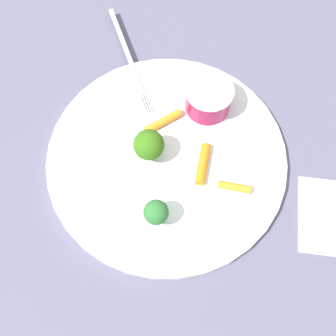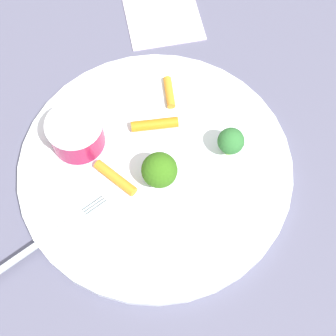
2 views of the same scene
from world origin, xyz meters
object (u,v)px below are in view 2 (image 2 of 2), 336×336
broccoli_floret_0 (159,170)px  carrot_stick_2 (155,124)px  broccoli_floret_1 (231,141)px  carrot_stick_1 (171,93)px  fork (31,249)px  plate (155,166)px  carrot_stick_0 (115,178)px  sauce_cup (76,133)px  napkin (159,0)px

broccoli_floret_0 → carrot_stick_2: 0.07m
broccoli_floret_1 → carrot_stick_1: bearing=-130.4°
fork → plate: bearing=137.5°
carrot_stick_2 → broccoli_floret_0: bearing=14.9°
broccoli_floret_0 → carrot_stick_0: broccoli_floret_0 is taller
plate → sauce_cup: sauce_cup is taller
carrot_stick_2 → carrot_stick_1: bearing=166.6°
broccoli_floret_1 → carrot_stick_2: (-0.02, -0.09, -0.02)m
carrot_stick_0 → napkin: carrot_stick_0 is taller
broccoli_floret_0 → broccoli_floret_1: bearing=124.8°
plate → carrot_stick_0: carrot_stick_0 is taller
sauce_cup → carrot_stick_1: (-0.08, 0.10, -0.02)m
broccoli_floret_0 → carrot_stick_2: bearing=-165.1°
broccoli_floret_0 → fork: bearing=-49.9°
carrot_stick_1 → carrot_stick_0: bearing=-18.9°
plate → napkin: plate is taller
sauce_cup → carrot_stick_0: 0.07m
broccoli_floret_1 → napkin: bearing=-151.7°
plate → carrot_stick_1: carrot_stick_1 is taller
plate → broccoli_floret_1: 0.09m
carrot_stick_0 → fork: (0.09, -0.07, -0.00)m
plate → carrot_stick_1: bearing=178.6°
broccoli_floret_0 → broccoli_floret_1: broccoli_floret_0 is taller
carrot_stick_1 → carrot_stick_2: 0.05m
carrot_stick_0 → fork: 0.12m
carrot_stick_0 → sauce_cup: bearing=-127.6°
plate → fork: fork is taller
carrot_stick_0 → napkin: bearing=-179.6°
plate → carrot_stick_1: 0.10m
sauce_cup → broccoli_floret_1: 0.18m
broccoli_floret_1 → fork: broccoli_floret_1 is taller
broccoli_floret_1 → carrot_stick_0: size_ratio=0.73×
broccoli_floret_0 → carrot_stick_1: 0.12m
broccoli_floret_1 → carrot_stick_2: broccoli_floret_1 is taller
broccoli_floret_0 → carrot_stick_1: bearing=-176.7°
broccoli_floret_0 → fork: size_ratio=0.32×
plate → napkin: size_ratio=1.96×
plate → napkin: 0.26m
plate → napkin: bearing=-170.7°
broccoli_floret_1 → napkin: size_ratio=0.25×
carrot_stick_1 → fork: 0.25m
broccoli_floret_1 → carrot_stick_0: broccoli_floret_1 is taller
sauce_cup → fork: 0.14m
broccoli_floret_0 → carrot_stick_0: (0.01, -0.05, -0.02)m
broccoli_floret_0 → napkin: broccoli_floret_0 is taller
broccoli_floret_0 → broccoli_floret_1: (-0.05, 0.07, -0.00)m
broccoli_floret_0 → carrot_stick_1: size_ratio=1.15×
plate → fork: (0.12, -0.11, 0.01)m
carrot_stick_1 → plate: bearing=-1.4°
broccoli_floret_0 → napkin: bearing=-169.6°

